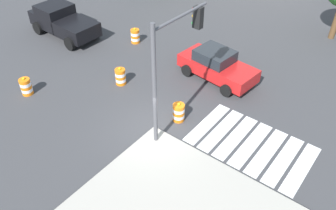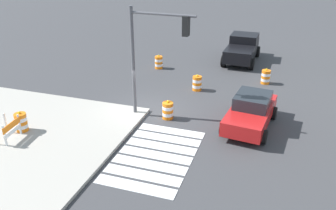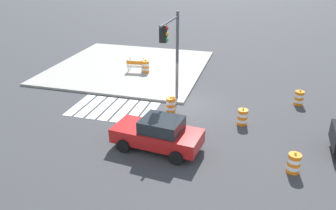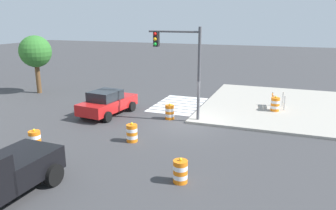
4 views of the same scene
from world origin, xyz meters
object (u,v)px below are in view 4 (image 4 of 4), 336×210
at_px(traffic_barrel_near_corner, 35,140).
at_px(traffic_barrel_median_far, 132,133).
at_px(traffic_barrel_on_sidewalk, 275,104).
at_px(street_tree_streetside_mid, 35,52).
at_px(traffic_barrel_median_near, 180,171).
at_px(traffic_barrel_crosswalk_end, 170,112).
at_px(sports_car, 107,103).
at_px(traffic_light_pole, 181,57).
at_px(construction_barricade, 275,100).

relative_size(traffic_barrel_near_corner, traffic_barrel_median_far, 1.00).
distance_m(traffic_barrel_on_sidewalk, street_tree_streetside_mid, 19.16).
distance_m(traffic_barrel_near_corner, traffic_barrel_median_near, 7.62).
height_order(traffic_barrel_crosswalk_end, traffic_barrel_on_sidewalk, traffic_barrel_on_sidewalk).
relative_size(sports_car, traffic_barrel_crosswalk_end, 4.39).
distance_m(traffic_barrel_median_near, traffic_barrel_median_far, 4.86).
relative_size(traffic_barrel_crosswalk_end, traffic_light_pole, 0.19).
xyz_separation_m(traffic_barrel_median_far, traffic_light_pole, (4.36, -1.15, 3.46)).
bearing_deg(sports_car, traffic_barrel_median_near, -133.64).
distance_m(traffic_barrel_on_sidewalk, construction_barricade, 0.85).
distance_m(sports_car, traffic_barrel_on_sidewalk, 11.04).
relative_size(traffic_barrel_median_far, traffic_barrel_on_sidewalk, 1.00).
distance_m(traffic_barrel_median_far, traffic_light_pole, 5.68).
height_order(sports_car, traffic_barrel_near_corner, sports_car).
xyz_separation_m(traffic_barrel_crosswalk_end, construction_barricade, (4.53, -6.03, 0.27)).
distance_m(traffic_barrel_median_far, traffic_barrel_on_sidewalk, 10.31).
bearing_deg(traffic_barrel_crosswalk_end, traffic_barrel_near_corner, 146.67).
bearing_deg(traffic_barrel_near_corner, traffic_barrel_on_sidewalk, -45.24).
xyz_separation_m(traffic_barrel_on_sidewalk, street_tree_streetside_mid, (-0.61, 18.94, 2.83)).
distance_m(sports_car, street_tree_streetside_mid, 9.78).
distance_m(sports_car, traffic_light_pole, 5.73).
xyz_separation_m(traffic_barrel_median_near, traffic_light_pole, (7.56, 2.50, 3.46)).
distance_m(traffic_barrel_near_corner, traffic_barrel_crosswalk_end, 8.06).
bearing_deg(traffic_barrel_near_corner, construction_barricade, -42.88).
bearing_deg(sports_car, construction_barricade, -63.73).
distance_m(sports_car, traffic_barrel_crosswalk_end, 4.17).
height_order(sports_car, street_tree_streetside_mid, street_tree_streetside_mid).
bearing_deg(traffic_barrel_on_sidewalk, sports_car, 112.24).
distance_m(traffic_barrel_crosswalk_end, traffic_barrel_median_near, 8.08).
relative_size(sports_car, traffic_barrel_near_corner, 4.39).
relative_size(sports_car, traffic_barrel_median_near, 4.39).
xyz_separation_m(traffic_barrel_crosswalk_end, traffic_barrel_median_far, (-4.24, 0.49, 0.00)).
relative_size(traffic_barrel_on_sidewalk, construction_barricade, 0.77).
relative_size(traffic_barrel_near_corner, construction_barricade, 0.77).
bearing_deg(sports_car, traffic_barrel_crosswalk_end, -83.29).
bearing_deg(traffic_barrel_median_near, traffic_barrel_median_far, 48.82).
height_order(construction_barricade, traffic_light_pole, traffic_light_pole).
relative_size(traffic_barrel_on_sidewalk, street_tree_streetside_mid, 0.21).
relative_size(sports_car, traffic_barrel_on_sidewalk, 4.39).
bearing_deg(construction_barricade, traffic_light_pole, 129.37).
relative_size(traffic_barrel_crosswalk_end, construction_barricade, 0.77).
distance_m(traffic_barrel_near_corner, traffic_light_pole, 9.21).
relative_size(traffic_barrel_median_far, construction_barricade, 0.77).
xyz_separation_m(construction_barricade, street_tree_streetside_mid, (-1.45, 18.89, 2.71)).
relative_size(traffic_barrel_near_corner, traffic_light_pole, 0.19).
distance_m(traffic_barrel_crosswalk_end, construction_barricade, 7.55).
bearing_deg(traffic_barrel_crosswalk_end, sports_car, 96.71).
bearing_deg(traffic_barrel_crosswalk_end, traffic_light_pole, -79.78).
xyz_separation_m(sports_car, construction_barricade, (5.02, -10.16, -0.09)).
height_order(sports_car, construction_barricade, sports_car).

